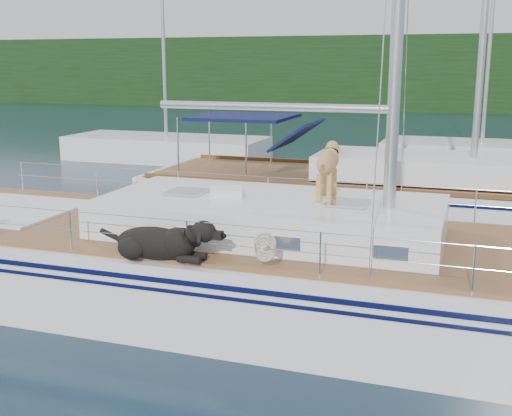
% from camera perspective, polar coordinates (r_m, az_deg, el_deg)
% --- Properties ---
extents(ground, '(120.00, 120.00, 0.00)m').
position_cam_1_polar(ground, '(10.61, -2.94, -8.49)').
color(ground, black).
rests_on(ground, ground).
extents(tree_line, '(90.00, 3.00, 6.00)m').
position_cam_1_polar(tree_line, '(54.31, 15.21, 11.48)').
color(tree_line, black).
rests_on(tree_line, ground).
extents(shore_bank, '(92.00, 1.00, 1.20)m').
position_cam_1_polar(shore_bank, '(55.59, 15.15, 9.02)').
color(shore_bank, '#595147').
rests_on(shore_bank, ground).
extents(main_sailboat, '(12.00, 3.82, 14.01)m').
position_cam_1_polar(main_sailboat, '(10.35, -2.49, -5.07)').
color(main_sailboat, silver).
rests_on(main_sailboat, ground).
extents(neighbor_sailboat, '(11.00, 3.50, 13.30)m').
position_cam_1_polar(neighbor_sailboat, '(15.92, 10.27, 0.91)').
color(neighbor_sailboat, silver).
rests_on(neighbor_sailboat, ground).
extents(bg_boat_west, '(8.00, 3.00, 11.65)m').
position_cam_1_polar(bg_boat_west, '(26.18, -7.94, 5.21)').
color(bg_boat_west, silver).
rests_on(bg_boat_west, ground).
extents(bg_boat_center, '(7.20, 3.00, 11.65)m').
position_cam_1_polar(bg_boat_center, '(25.41, 19.38, 4.39)').
color(bg_boat_center, silver).
rests_on(bg_boat_center, ground).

